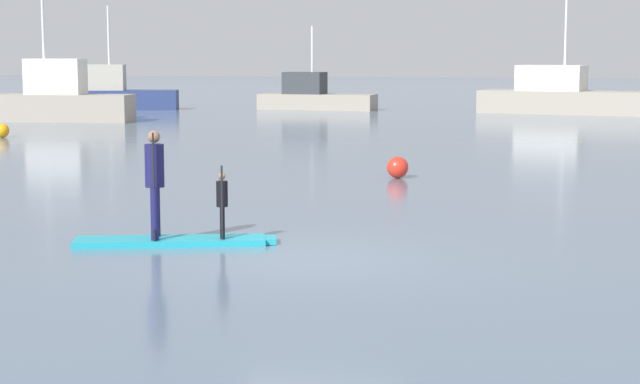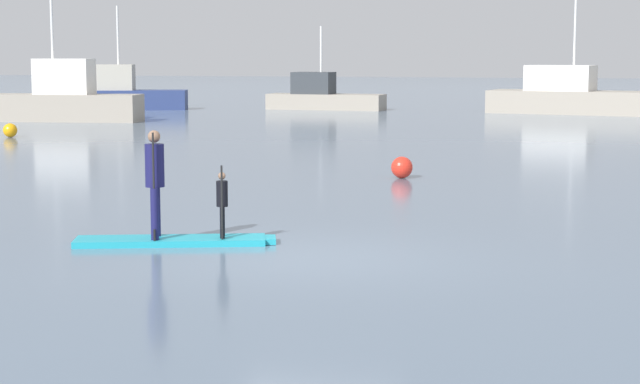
# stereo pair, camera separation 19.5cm
# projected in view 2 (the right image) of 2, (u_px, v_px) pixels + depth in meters

# --- Properties ---
(ground_plane) EXTENTS (240.00, 240.00, 0.00)m
(ground_plane) POSITION_uv_depth(u_px,v_px,m) (311.00, 258.00, 15.84)
(ground_plane) COLOR slate
(paddleboard_near) EXTENTS (3.20, 1.59, 0.10)m
(paddleboard_near) POSITION_uv_depth(u_px,v_px,m) (175.00, 241.00, 16.98)
(paddleboard_near) COLOR #1E9EB2
(paddleboard_near) RESTS_ON ground
(paddler_adult) EXTENTS (0.38, 0.51, 1.71)m
(paddler_adult) POSITION_uv_depth(u_px,v_px,m) (155.00, 176.00, 16.82)
(paddler_adult) COLOR #19194C
(paddler_adult) RESTS_ON paddleboard_near
(paddler_child_solo) EXTENTS (0.23, 0.36, 1.17)m
(paddler_child_solo) POSITION_uv_depth(u_px,v_px,m) (222.00, 201.00, 16.93)
(paddler_child_solo) COLOR black
(paddler_child_solo) RESTS_ON paddleboard_near
(fishing_boat_white_large) EXTENTS (8.99, 4.30, 6.36)m
(fishing_boat_white_large) POSITION_uv_depth(u_px,v_px,m) (572.00, 96.00, 53.39)
(fishing_boat_white_large) COLOR #9E9384
(fishing_boat_white_large) RESTS_ON ground
(fishing_boat_green_midground) EXTENTS (7.63, 2.73, 6.49)m
(fishing_boat_green_midground) POSITION_uv_depth(u_px,v_px,m) (59.00, 100.00, 47.51)
(fishing_boat_green_midground) COLOR #9E9384
(fishing_boat_green_midground) RESTS_ON ground
(motor_boat_small_navy) EXTENTS (7.08, 3.52, 5.53)m
(motor_boat_small_navy) POSITION_uv_depth(u_px,v_px,m) (119.00, 93.00, 57.51)
(motor_boat_small_navy) COLOR navy
(motor_boat_small_navy) RESTS_ON ground
(trawler_grey_distant) EXTENTS (6.35, 2.13, 4.45)m
(trawler_grey_distant) POSITION_uv_depth(u_px,v_px,m) (322.00, 96.00, 57.46)
(trawler_grey_distant) COLOR #9E9384
(trawler_grey_distant) RESTS_ON ground
(mooring_buoy_near) EXTENTS (0.51, 0.51, 0.51)m
(mooring_buoy_near) POSITION_uv_depth(u_px,v_px,m) (10.00, 130.00, 38.52)
(mooring_buoy_near) COLOR orange
(mooring_buoy_near) RESTS_ON ground
(mooring_buoy_mid) EXTENTS (0.53, 0.53, 0.53)m
(mooring_buoy_mid) POSITION_uv_depth(u_px,v_px,m) (402.00, 167.00, 25.89)
(mooring_buoy_mid) COLOR red
(mooring_buoy_mid) RESTS_ON ground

